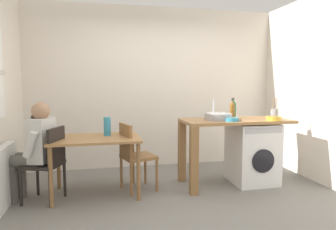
{
  "coord_description": "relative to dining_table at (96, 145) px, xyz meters",
  "views": [
    {
      "loc": [
        -0.92,
        -3.43,
        1.41
      ],
      "look_at": [
        -0.05,
        0.45,
        1.01
      ],
      "focal_mm": 32.58,
      "sensor_mm": 36.0,
      "label": 1
    }
  ],
  "objects": [
    {
      "name": "bottle_squat_brown",
      "position": [
        1.97,
        0.23,
        0.41
      ],
      "size": [
        0.08,
        0.08,
        0.29
      ],
      "color": "#19592D",
      "rests_on": "kitchen_counter"
    },
    {
      "name": "kitchen_counter",
      "position": [
        1.7,
        0.01,
        0.12
      ],
      "size": [
        1.5,
        0.68,
        0.92
      ],
      "color": "#9E7042",
      "rests_on": "ground_plane"
    },
    {
      "name": "utensil_crock",
      "position": [
        2.54,
        0.06,
        0.35
      ],
      "size": [
        0.11,
        0.11,
        0.3
      ],
      "color": "gray",
      "rests_on": "kitchen_counter"
    },
    {
      "name": "mixing_bowl",
      "position": [
        1.76,
        -0.19,
        0.3
      ],
      "size": [
        0.18,
        0.18,
        0.05
      ],
      "color": "teal",
      "rests_on": "kitchen_counter"
    },
    {
      "name": "chair_opposite",
      "position": [
        0.48,
        0.03,
        -0.14
      ],
      "size": [
        0.5,
        0.5,
        0.9
      ],
      "rotation": [
        0.0,
        0.0,
        -1.29
      ],
      "color": "olive",
      "rests_on": "ground_plane"
    },
    {
      "name": "wall_back",
      "position": [
        0.99,
        1.28,
        0.71
      ],
      "size": [
        4.6,
        0.1,
        2.7
      ],
      "primitive_type": "cube",
      "color": "silver",
      "rests_on": "ground_plane"
    },
    {
      "name": "sink_basin",
      "position": [
        1.65,
        0.01,
        0.32
      ],
      "size": [
        0.38,
        0.38,
        0.09
      ],
      "primitive_type": "cylinder",
      "color": "#9EA0A5",
      "rests_on": "kitchen_counter"
    },
    {
      "name": "washing_machine",
      "position": [
        2.18,
        0.0,
        -0.21
      ],
      "size": [
        0.6,
        0.61,
        0.86
      ],
      "color": "white",
      "rests_on": "ground_plane"
    },
    {
      "name": "ground_plane",
      "position": [
        0.99,
        -0.47,
        -0.64
      ],
      "size": [
        5.46,
        5.46,
        0.0
      ],
      "primitive_type": "plane",
      "color": "slate"
    },
    {
      "name": "colander",
      "position": [
        2.36,
        -0.21,
        0.31
      ],
      "size": [
        0.2,
        0.2,
        0.06
      ],
      "color": "gold",
      "rests_on": "kitchen_counter"
    },
    {
      "name": "bottle_tall_green",
      "position": [
        1.89,
        0.08,
        0.4
      ],
      "size": [
        0.07,
        0.07,
        0.28
      ],
      "color": "brown",
      "rests_on": "kitchen_counter"
    },
    {
      "name": "dining_table",
      "position": [
        0.0,
        0.0,
        0.0
      ],
      "size": [
        1.1,
        0.76,
        0.74
      ],
      "color": "#9E7042",
      "rests_on": "ground_plane"
    },
    {
      "name": "radiator",
      "position": [
        -1.03,
        -0.17,
        -0.29
      ],
      "size": [
        0.1,
        0.8,
        0.7
      ],
      "primitive_type": "cube",
      "color": "white",
      "rests_on": "ground_plane"
    },
    {
      "name": "seated_person",
      "position": [
        -0.7,
        -0.07,
        0.03
      ],
      "size": [
        0.57,
        0.54,
        1.2
      ],
      "rotation": [
        0.0,
        0.0,
        1.23
      ],
      "color": "#595651",
      "rests_on": "ground_plane"
    },
    {
      "name": "scissors",
      "position": [
        1.86,
        -0.09,
        0.28
      ],
      "size": [
        0.15,
        0.06,
        0.01
      ],
      "color": "#B2B2B7",
      "rests_on": "kitchen_counter"
    },
    {
      "name": "tap",
      "position": [
        1.65,
        0.19,
        0.42
      ],
      "size": [
        0.02,
        0.02,
        0.28
      ],
      "primitive_type": "cylinder",
      "color": "#B2B2B7",
      "rests_on": "kitchen_counter"
    },
    {
      "name": "vase",
      "position": [
        0.15,
        0.1,
        0.22
      ],
      "size": [
        0.09,
        0.09,
        0.24
      ],
      "primitive_type": "cylinder",
      "color": "teal",
      "rests_on": "dining_table"
    },
    {
      "name": "chair_person_seat",
      "position": [
        -0.55,
        -0.12,
        -0.14
      ],
      "size": [
        0.51,
        0.51,
        0.9
      ],
      "rotation": [
        0.0,
        0.0,
        1.23
      ],
      "color": "black",
      "rests_on": "ground_plane"
    }
  ]
}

